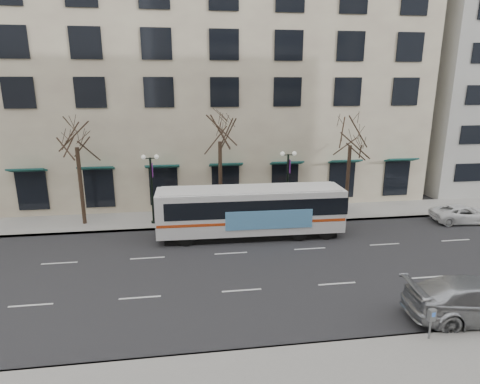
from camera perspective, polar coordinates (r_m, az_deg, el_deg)
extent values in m
plane|color=black|center=(22.73, -0.60, -11.03)|extent=(160.00, 160.00, 0.00)
cube|color=gray|center=(31.80, 6.25, -3.17)|extent=(80.00, 4.00, 0.15)
cube|color=tan|center=(41.27, -7.54, 17.80)|extent=(40.00, 20.00, 24.00)
cylinder|color=black|center=(30.79, -21.67, 0.63)|extent=(0.28, 0.28, 5.74)
cylinder|color=black|center=(29.98, -2.80, 1.54)|extent=(0.28, 0.28, 5.95)
cylinder|color=black|center=(32.48, 15.06, 1.65)|extent=(0.28, 0.28, 5.46)
cylinder|color=black|center=(29.50, -12.40, 0.02)|extent=(0.16, 0.16, 5.00)
cylinder|color=black|center=(30.19, -12.15, -4.29)|extent=(0.36, 0.36, 0.30)
cube|color=black|center=(28.97, -12.67, 4.70)|extent=(0.90, 0.06, 0.06)
sphere|color=silver|center=(28.99, -13.57, 4.85)|extent=(0.32, 0.32, 0.32)
sphere|color=silver|center=(28.92, -11.79, 4.93)|extent=(0.32, 0.32, 0.32)
cube|color=#69217E|center=(29.12, -12.34, 3.07)|extent=(0.04, 0.45, 1.00)
cylinder|color=black|center=(30.37, 6.75, 0.71)|extent=(0.16, 0.16, 5.00)
cylinder|color=black|center=(31.04, 6.61, -3.49)|extent=(0.36, 0.36, 0.30)
cube|color=black|center=(29.86, 6.89, 5.27)|extent=(0.90, 0.06, 0.06)
sphere|color=silver|center=(29.73, 6.06, 5.44)|extent=(0.32, 0.32, 0.32)
sphere|color=silver|center=(29.96, 7.73, 5.46)|extent=(0.32, 0.32, 0.32)
cube|color=#69217E|center=(30.05, 7.06, 3.67)|extent=(0.04, 0.45, 1.00)
cube|color=silver|center=(26.83, 1.48, -2.53)|extent=(12.41, 2.92, 2.83)
cube|color=black|center=(27.36, 1.46, -5.71)|extent=(11.42, 2.58, 0.46)
cube|color=black|center=(26.74, 2.15, -1.61)|extent=(11.92, 2.96, 1.13)
cube|color=#BF3C12|center=(26.98, 1.48, -3.52)|extent=(12.29, 2.95, 0.19)
cube|color=#5699D1|center=(25.80, 4.19, -3.96)|extent=(5.67, 0.17, 1.24)
cube|color=silver|center=(26.42, 1.51, 0.46)|extent=(11.79, 2.64, 0.08)
cylinder|color=black|center=(25.91, -7.72, -6.53)|extent=(1.04, 0.31, 1.03)
cylinder|color=black|center=(28.13, -7.67, -4.75)|extent=(1.04, 0.31, 1.03)
cylinder|color=black|center=(26.80, 8.42, -5.81)|extent=(1.04, 0.31, 1.03)
cylinder|color=black|center=(28.95, 7.20, -4.15)|extent=(1.04, 0.31, 1.03)
cylinder|color=black|center=(27.33, 12.19, -5.57)|extent=(1.04, 0.31, 1.03)
cylinder|color=black|center=(29.44, 10.72, -3.97)|extent=(1.04, 0.31, 1.03)
imported|color=#A7AAAE|center=(20.88, 30.76, -13.06)|extent=(6.50, 3.11, 1.83)
imported|color=white|center=(34.22, 29.19, -2.75)|extent=(4.80, 2.59, 1.28)
cylinder|color=gray|center=(18.50, 25.40, -17.13)|extent=(0.08, 0.08, 0.91)
cube|color=gray|center=(18.20, 25.62, -15.51)|extent=(0.31, 0.22, 0.50)
cube|color=blue|center=(18.10, 25.77, -15.45)|extent=(0.14, 0.04, 0.18)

